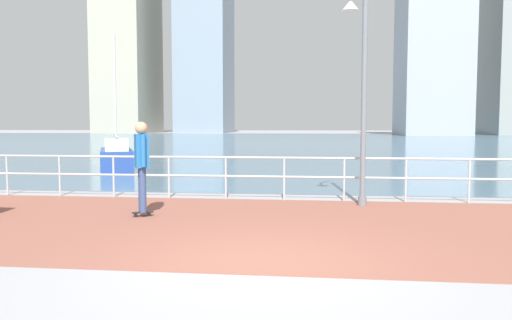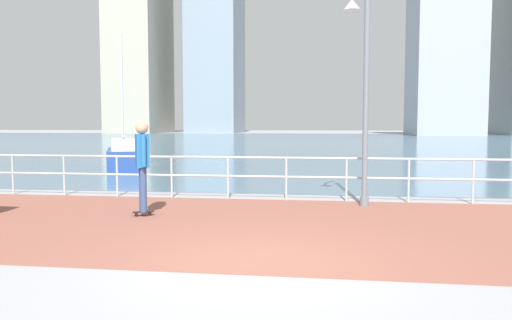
{
  "view_description": "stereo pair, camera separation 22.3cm",
  "coord_description": "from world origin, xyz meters",
  "views": [
    {
      "loc": [
        0.63,
        -6.14,
        1.78
      ],
      "look_at": [
        -0.43,
        3.19,
        1.1
      ],
      "focal_mm": 34.24,
      "sensor_mm": 36.0,
      "label": 1
    },
    {
      "loc": [
        0.85,
        -6.11,
        1.78
      ],
      "look_at": [
        -0.43,
        3.19,
        1.1
      ],
      "focal_mm": 34.24,
      "sensor_mm": 36.0,
      "label": 2
    }
  ],
  "objects": [
    {
      "name": "tower_glass",
      "position": [
        -23.29,
        103.15,
        20.39
      ],
      "size": [
        10.91,
        15.71,
        42.45
      ],
      "color": "#8493A3",
      "rests_on": "ground"
    },
    {
      "name": "brick_paving",
      "position": [
        0.0,
        2.39,
        0.0
      ],
      "size": [
        28.0,
        5.85,
        0.01
      ],
      "primitive_type": "cube",
      "color": "#935647",
      "rests_on": "ground"
    },
    {
      "name": "ground",
      "position": [
        0.0,
        40.0,
        0.0
      ],
      "size": [
        220.0,
        220.0,
        0.0
      ],
      "primitive_type": "plane",
      "color": "#9E9EA3"
    },
    {
      "name": "tower_steel",
      "position": [
        -39.47,
        98.48,
        22.69
      ],
      "size": [
        10.3,
        17.36,
        47.04
      ],
      "color": "#B2AD99",
      "rests_on": "ground"
    },
    {
      "name": "waterfront_railing",
      "position": [
        0.0,
        5.32,
        0.71
      ],
      "size": [
        25.25,
        0.06,
        1.03
      ],
      "color": "#B2BCC1",
      "rests_on": "ground"
    },
    {
      "name": "harbor_water",
      "position": [
        0.0,
        50.32,
        0.0
      ],
      "size": [
        180.0,
        88.0,
        0.0
      ],
      "primitive_type": "cube",
      "color": "slate",
      "rests_on": "ground"
    },
    {
      "name": "lamppost",
      "position": [
        1.65,
        4.59,
        2.79
      ],
      "size": [
        0.62,
        0.69,
        5.05
      ],
      "color": "slate",
      "rests_on": "ground"
    },
    {
      "name": "tower_brick",
      "position": [
        20.91,
        80.47,
        17.25
      ],
      "size": [
        10.58,
        13.37,
        36.16
      ],
      "color": "#A3A8B2",
      "rests_on": "ground"
    },
    {
      "name": "skateboarder",
      "position": [
        -2.62,
        2.93,
        1.11
      ],
      "size": [
        0.41,
        0.53,
        1.84
      ],
      "color": "black",
      "rests_on": "ground"
    },
    {
      "name": "sailboat_ivory",
      "position": [
        -6.96,
        12.19,
        0.51
      ],
      "size": [
        2.58,
        3.95,
        5.33
      ],
      "color": "#284799",
      "rests_on": "ground"
    }
  ]
}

